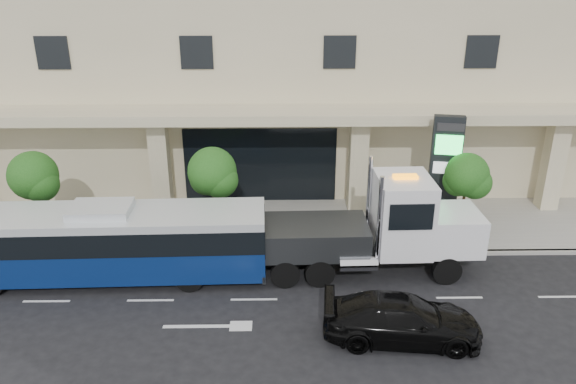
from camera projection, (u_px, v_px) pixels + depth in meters
The scene contains 11 objects.
ground at pixel (255, 279), 23.11m from camera, with size 120.00×120.00×0.00m, color black.
sidewalk at pixel (259, 225), 27.70m from camera, with size 120.00×6.00×0.15m, color gray.
curb at pixel (257, 254), 24.93m from camera, with size 120.00×0.30×0.15m, color gray.
convention_center at pixel (262, 0), 33.55m from camera, with size 60.00×17.60×20.00m.
tree_left at pixel (34, 179), 25.09m from camera, with size 2.27×2.20×4.22m.
tree_mid at pixel (213, 175), 25.15m from camera, with size 2.28×2.20×4.38m.
tree_right at pixel (467, 178), 25.40m from camera, with size 2.10×2.00×4.04m.
city_bus at pixel (105, 242), 22.59m from camera, with size 12.98×3.09×3.27m.
tow_truck at pixel (379, 229), 23.04m from camera, with size 10.34×2.79×4.71m.
black_sedan at pixel (402, 319), 19.21m from camera, with size 2.19×5.40×1.57m, color black.
signage_pylon at pixel (444, 173), 26.25m from camera, with size 1.45×0.76×5.54m.
Camera 1 is at (1.03, -20.00, 12.15)m, focal length 35.00 mm.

